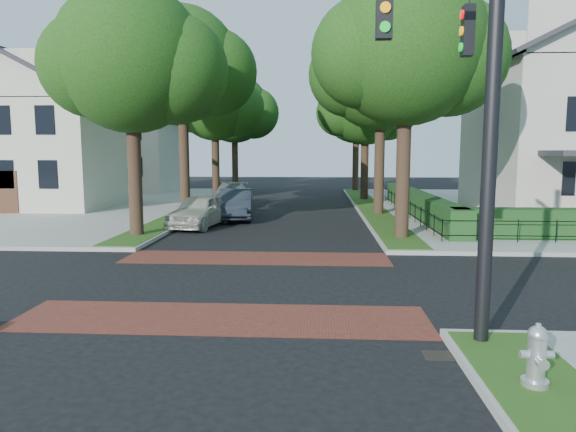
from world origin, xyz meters
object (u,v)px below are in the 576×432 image
Objects in this scene: traffic_signal at (477,90)px; parked_car_middle at (236,204)px; parked_car_rear at (231,195)px; fire_hydrant at (537,357)px; parked_car_front at (199,211)px.

traffic_signal is 1.64× the size of parked_car_middle.
parked_car_rear is at bearing 109.64° from traffic_signal.
parked_car_middle is at bearing 103.93° from fire_hydrant.
parked_car_front is at bearing -93.43° from parked_car_rear.
fire_hydrant is at bearing -75.47° from parked_car_middle.
parked_car_middle is (1.30, 2.94, 0.01)m from parked_car_front.
traffic_signal reaches higher than parked_car_rear.
parked_car_front is 3.21m from parked_car_middle.
fire_hydrant is (0.42, -2.06, -4.10)m from traffic_signal.
traffic_signal is 1.49× the size of parked_car_rear.
parked_car_front is (-8.49, 14.74, -3.91)m from traffic_signal.
parked_car_front is 9.05m from parked_car_rear.
fire_hydrant is at bearing -74.40° from parked_car_rear.
parked_car_middle is 21.15m from fire_hydrant.
parked_car_front reaches higher than parked_car_rear.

